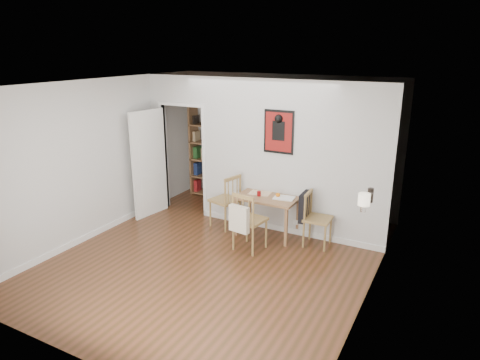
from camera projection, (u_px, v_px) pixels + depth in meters
The scene contains 15 objects.
ground at pixel (218, 257), 6.56m from camera, with size 5.20×5.20×0.00m, color #5A301D.
room_shell at pixel (262, 157), 7.26m from camera, with size 5.20×5.20×5.20m.
dining_table at pixel (267, 201), 7.16m from camera, with size 1.01×0.65×0.69m.
chair_left at pixel (225, 201), 7.54m from camera, with size 0.59×0.59×0.97m.
chair_right at pixel (317, 218), 6.81m from camera, with size 0.52×0.46×0.90m.
chair_front at pixel (249, 220), 6.67m from camera, with size 0.55×0.60×0.96m.
bookshelf at pixel (209, 152), 9.02m from camera, with size 0.82×0.33×1.96m.
fireplace at pixel (367, 243), 5.62m from camera, with size 0.45×1.25×1.16m.
red_glass at pixel (259, 193), 7.15m from camera, with size 0.07×0.07×0.08m, color maroon.
orange_fruit at pixel (278, 195), 7.09m from camera, with size 0.07×0.07×0.07m, color orange.
placemat at pixel (260, 193), 7.30m from camera, with size 0.36×0.27×0.00m, color beige.
notebook at pixel (284, 198), 7.05m from camera, with size 0.33×0.24×0.02m, color silver.
mantel_lamp at pixel (364, 201), 5.16m from camera, with size 0.15×0.15×0.23m.
ceramic_jar_a at pixel (369, 198), 5.52m from camera, with size 0.10×0.10×0.12m, color black.
ceramic_jar_b at pixel (371, 192), 5.76m from camera, with size 0.08×0.08×0.10m, color black.
Camera 1 is at (3.08, -5.06, 3.07)m, focal length 32.00 mm.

